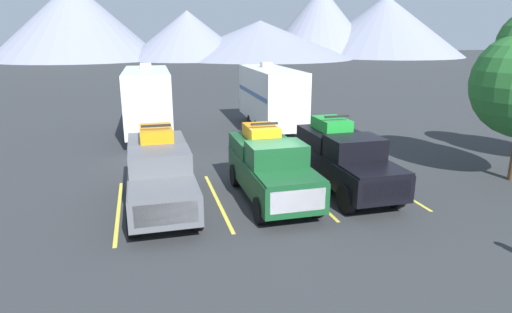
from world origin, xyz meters
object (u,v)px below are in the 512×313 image
(pickup_truck_a, at_px, (160,171))
(camper_trailer_b, at_px, (271,95))
(pickup_truck_c, at_px, (344,158))
(camper_trailer_a, at_px, (148,99))
(pickup_truck_b, at_px, (270,166))

(pickup_truck_a, height_order, camper_trailer_b, camper_trailer_b)
(pickup_truck_a, distance_m, pickup_truck_c, 6.63)
(pickup_truck_c, relative_size, camper_trailer_a, 0.67)
(camper_trailer_a, relative_size, camper_trailer_b, 0.94)
(camper_trailer_b, bearing_deg, pickup_truck_c, -92.10)
(pickup_truck_c, height_order, camper_trailer_b, camper_trailer_b)
(pickup_truck_a, xyz_separation_m, pickup_truck_b, (3.75, -0.33, -0.03))
(pickup_truck_a, xyz_separation_m, camper_trailer_a, (-0.08, 10.62, 0.91))
(pickup_truck_a, height_order, camper_trailer_a, camper_trailer_a)
(pickup_truck_b, distance_m, camper_trailer_a, 11.64)
(pickup_truck_b, distance_m, camper_trailer_b, 11.49)
(camper_trailer_a, height_order, camper_trailer_b, camper_trailer_a)
(pickup_truck_c, bearing_deg, pickup_truck_a, 178.76)
(pickup_truck_c, xyz_separation_m, camper_trailer_a, (-6.71, 10.77, 0.88))
(pickup_truck_c, relative_size, camper_trailer_b, 0.63)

